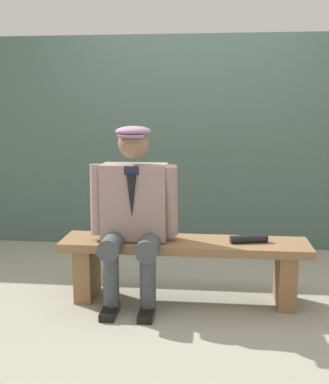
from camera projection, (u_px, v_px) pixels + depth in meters
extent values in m
plane|color=gray|center=(184.00, 300.00, 3.49)|extent=(30.00, 30.00, 0.00)
cube|color=brown|center=(184.00, 245.00, 3.41)|extent=(1.76, 0.38, 0.06)
cube|color=brown|center=(285.00, 278.00, 3.38)|extent=(0.12, 0.32, 0.39)
cube|color=brown|center=(87.00, 271.00, 3.52)|extent=(0.12, 0.32, 0.39)
cube|color=gray|center=(135.00, 202.00, 3.39)|extent=(0.46, 0.23, 0.54)
cylinder|color=#1E2338|center=(134.00, 168.00, 3.35)|extent=(0.25, 0.25, 0.06)
cone|color=black|center=(132.00, 196.00, 3.26)|extent=(0.07, 0.07, 0.30)
sphere|color=#8C664C|center=(134.00, 143.00, 3.30)|extent=(0.22, 0.22, 0.22)
ellipsoid|color=gray|center=(133.00, 131.00, 3.28)|extent=(0.25, 0.25, 0.08)
cube|color=gray|center=(131.00, 136.00, 3.19)|extent=(0.17, 0.10, 0.02)
cylinder|color=#3D4548|center=(150.00, 243.00, 3.31)|extent=(0.15, 0.43, 0.15)
cylinder|color=#3D4548|center=(148.00, 281.00, 3.22)|extent=(0.11, 0.11, 0.46)
cube|color=black|center=(147.00, 313.00, 3.20)|extent=(0.10, 0.24, 0.05)
cylinder|color=gray|center=(171.00, 201.00, 3.32)|extent=(0.11, 0.17, 0.51)
cylinder|color=#3D4548|center=(114.00, 242.00, 3.33)|extent=(0.15, 0.43, 0.15)
cylinder|color=#3D4548|center=(111.00, 280.00, 3.25)|extent=(0.11, 0.11, 0.46)
cube|color=black|center=(110.00, 312.00, 3.23)|extent=(0.10, 0.24, 0.05)
cylinder|color=gray|center=(97.00, 199.00, 3.38)|extent=(0.11, 0.14, 0.51)
cylinder|color=black|center=(249.00, 239.00, 3.34)|extent=(0.27, 0.11, 0.06)
cube|color=#455D54|center=(194.00, 143.00, 4.75)|extent=(12.00, 0.24, 2.06)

